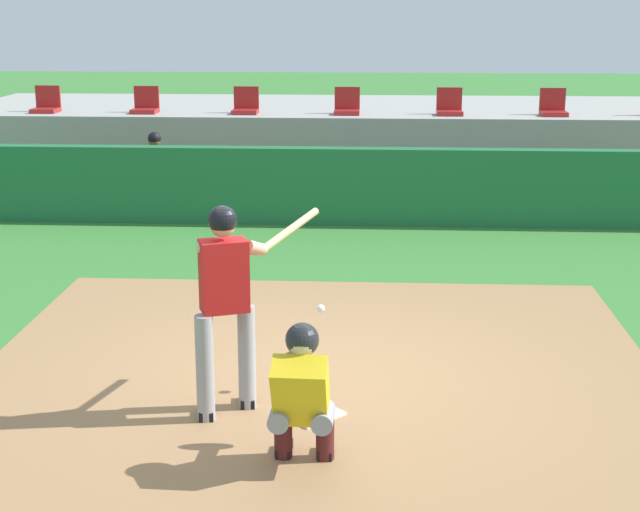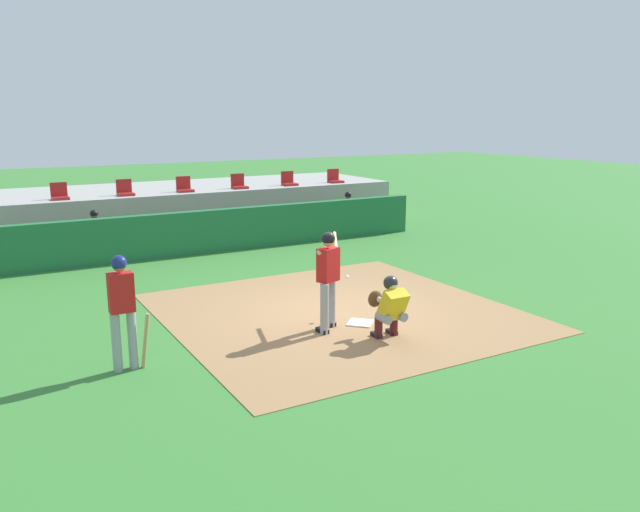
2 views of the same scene
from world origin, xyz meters
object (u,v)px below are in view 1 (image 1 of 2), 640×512
Objects in this scene: stadium_seat_3 at (347,107)px; dugout_player_0 at (154,170)px; batter_at_plate at (227,297)px; stadium_seat_0 at (47,105)px; home_plate at (310,413)px; catcher_crouched at (302,389)px; stadium_seat_5 at (553,108)px; stadium_seat_1 at (146,105)px; stadium_seat_4 at (449,107)px; stadium_seat_2 at (246,106)px.

dugout_player_0 is at bearing -147.02° from stadium_seat_3.
stadium_seat_0 is (-4.89, 10.17, 0.50)m from batter_at_plate.
home_plate is 0.24× the size of catcher_crouched.
dugout_player_0 is 2.71× the size of stadium_seat_5.
stadium_seat_1 is 1.00× the size of stadium_seat_4.
batter_at_plate is at bearing -93.83° from stadium_seat_3.
stadium_seat_4 is (1.86, 10.18, 1.51)m from home_plate.
stadium_seat_1 and stadium_seat_2 have the same top height.
stadium_seat_1 is at bearing 0.00° from stadium_seat_0.
stadium_seat_0 and stadium_seat_4 have the same top height.
batter_at_plate is 10.20m from stadium_seat_3.
dugout_player_0 reaches higher than catcher_crouched.
home_plate is 0.92× the size of stadium_seat_3.
home_plate is 0.92× the size of stadium_seat_0.
stadium_seat_1 is at bearing 108.54° from catcher_crouched.
batter_at_plate is at bearing -73.21° from dugout_player_0.
home_plate is 10.94m from stadium_seat_1.
home_plate is at bearing -79.66° from stadium_seat_2.
stadium_seat_1 is 1.00× the size of stadium_seat_3.
batter_at_plate is 3.76× the size of stadium_seat_2.
stadium_seat_0 is at bearing 116.70° from catcher_crouched.
stadium_seat_4 is at bearing 180.00° from stadium_seat_5.
stadium_seat_2 is 1.00× the size of stadium_seat_5.
stadium_seat_4 reaches higher than dugout_player_0.
stadium_seat_1 is (-3.71, 10.18, 1.51)m from home_plate.
stadium_seat_4 is at bearing 0.00° from stadium_seat_1.
stadium_seat_2 is at bearing 0.00° from stadium_seat_0.
stadium_seat_0 is at bearing 118.69° from home_plate.
stadium_seat_4 is 1.86m from stadium_seat_5.
stadium_seat_0 reaches higher than batter_at_plate.
dugout_player_0 is 7.20m from stadium_seat_5.
stadium_seat_0 is 1.00× the size of stadium_seat_1.
batter_at_plate is 1.21m from catcher_crouched.
batter_at_plate is 8.50m from dugout_player_0.
catcher_crouched reaches higher than home_plate.
stadium_seat_1 is 1.00× the size of stadium_seat_2.
stadium_seat_1 reaches higher than batter_at_plate.
stadium_seat_3 reaches higher than catcher_crouched.
stadium_seat_1 and stadium_seat_4 have the same top height.
stadium_seat_5 is at bearing 69.95° from home_plate.
stadium_seat_3 is (3.71, 0.00, 0.00)m from stadium_seat_1.
stadium_seat_2 is at bearing 180.00° from stadium_seat_5.
stadium_seat_3 is at bearing 86.17° from batter_at_plate.
stadium_seat_2 is 1.86m from stadium_seat_3.
stadium_seat_0 is (-2.44, 2.03, 0.86)m from dugout_player_0.
home_plate is 10.46m from stadium_seat_4.
catcher_crouched is at bearing -90.02° from home_plate.
stadium_seat_0 is at bearing 115.69° from batter_at_plate.
stadium_seat_2 is 1.00× the size of stadium_seat_3.
batter_at_plate is at bearing 126.86° from catcher_crouched.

